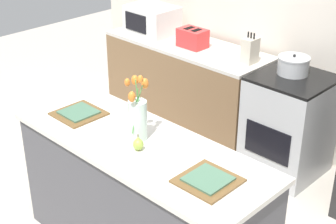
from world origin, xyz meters
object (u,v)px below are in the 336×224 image
at_px(stove_range, 288,125).
at_px(plate_setting_left, 79,113).
at_px(cooking_pot, 293,65).
at_px(knife_block, 250,51).
at_px(microwave, 152,20).
at_px(pear_figurine, 138,144).
at_px(toaster, 193,38).
at_px(flower_vase, 138,116).
at_px(plate_setting_right, 208,180).

distance_m(stove_range, plate_setting_left, 1.82).
distance_m(cooking_pot, knife_block, 0.40).
bearing_deg(cooking_pot, microwave, -178.14).
relative_size(plate_setting_left, microwave, 0.63).
relative_size(pear_figurine, toaster, 0.38).
xyz_separation_m(stove_range, flower_vase, (-0.14, -1.57, 0.61)).
bearing_deg(stove_range, flower_vase, -95.21).
height_order(flower_vase, pear_figurine, flower_vase).
height_order(flower_vase, plate_setting_right, flower_vase).
xyz_separation_m(pear_figurine, plate_setting_right, (0.52, 0.04, -0.03)).
bearing_deg(toaster, knife_block, 3.22).
xyz_separation_m(toaster, knife_block, (0.62, 0.03, 0.03)).
distance_m(flower_vase, pear_figurine, 0.18).
relative_size(plate_setting_right, toaster, 1.09).
distance_m(stove_range, pear_figurine, 1.74).
distance_m(flower_vase, cooking_pot, 1.63).
bearing_deg(cooking_pot, flower_vase, -93.41).
bearing_deg(microwave, toaster, -3.34).
height_order(plate_setting_left, toaster, toaster).
distance_m(toaster, cooking_pot, 1.02).
distance_m(plate_setting_right, cooking_pot, 1.76).
height_order(plate_setting_right, toaster, toaster).
height_order(stove_range, plate_setting_left, plate_setting_left).
distance_m(cooking_pot, microwave, 1.59).
distance_m(flower_vase, plate_setting_right, 0.64).
xyz_separation_m(stove_range, plate_setting_right, (0.47, -1.63, 0.47)).
height_order(stove_range, microwave, microwave).
xyz_separation_m(flower_vase, pear_figurine, (0.10, -0.09, -0.12)).
relative_size(flower_vase, plate_setting_right, 1.44).
height_order(stove_range, flower_vase, flower_vase).
relative_size(cooking_pot, knife_block, 0.96).
xyz_separation_m(toaster, cooking_pot, (1.02, 0.08, -0.01)).
height_order(cooking_pot, microwave, microwave).
height_order(pear_figurine, cooking_pot, cooking_pot).
distance_m(stove_range, plate_setting_right, 1.76).
bearing_deg(cooking_pot, pear_figurine, -89.80).
bearing_deg(stove_range, plate_setting_right, -73.75).
bearing_deg(plate_setting_left, knife_block, 81.94).
bearing_deg(flower_vase, knife_block, 100.83).
bearing_deg(microwave, pear_figurine, -46.23).
distance_m(stove_range, flower_vase, 1.69).
relative_size(stove_range, knife_block, 3.26).
xyz_separation_m(plate_setting_left, toaster, (-0.39, 1.60, 0.06)).
relative_size(plate_setting_right, cooking_pot, 1.17).
bearing_deg(pear_figurine, plate_setting_right, 3.92).
bearing_deg(knife_block, stove_range, -0.15).
height_order(pear_figurine, knife_block, knife_block).
relative_size(flower_vase, pear_figurine, 4.17).
relative_size(stove_range, plate_setting_right, 2.89).
bearing_deg(knife_block, toaster, -176.78).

